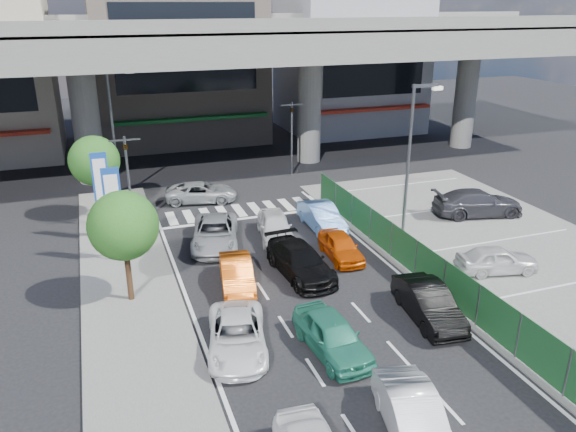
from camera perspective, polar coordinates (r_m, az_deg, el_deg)
name	(u,v)px	position (r m, az deg, el deg)	size (l,w,h in m)	color
ground	(324,319)	(22.46, 3.68, -10.44)	(120.00, 120.00, 0.00)	black
parking_lot	(517,258)	(29.47, 22.22, -3.98)	(12.00, 28.00, 0.06)	#5D5D5B
sidewalk_left	(132,300)	(24.50, -15.59, -8.21)	(4.00, 30.00, 0.12)	#5D5D5B
fence_run	(428,268)	(25.10, 14.07, -5.15)	(0.16, 22.00, 1.80)	#1B4F25
expressway	(201,47)	(40.40, -8.81, 16.62)	(64.00, 14.00, 10.75)	slate
building_center	(177,53)	(51.27, -11.22, 15.94)	(14.00, 10.90, 15.00)	gray
building_east	(350,65)	(55.19, 6.27, 14.97)	(12.00, 10.90, 12.00)	gray
traffic_light_left	(127,160)	(30.59, -16.08, 5.48)	(1.60, 1.24, 5.20)	#595B60
traffic_light_right	(292,120)	(39.63, 0.38, 9.72)	(1.60, 1.24, 5.20)	#595B60
street_lamp_right	(412,150)	(28.71, 12.51, 6.55)	(1.65, 0.22, 8.00)	#595B60
street_lamp_left	(115,122)	(36.24, -17.15, 9.08)	(1.65, 0.22, 8.00)	#595B60
signboard_near	(113,202)	(26.96, -17.35, 1.35)	(0.80, 0.14, 4.70)	#595B60
signboard_far	(101,184)	(29.82, -18.44, 3.08)	(0.80, 0.14, 4.70)	#595B60
tree_near	(123,226)	(23.10, -16.39, -0.97)	(2.80, 2.80, 4.80)	#382314
tree_far	(94,161)	(33.11, -19.08, 5.31)	(2.80, 2.80, 4.80)	#382314
hatch_white_back_mid	(414,417)	(17.26, 12.65, -19.31)	(1.43, 4.09, 1.35)	white
sedan_white_mid_left	(237,335)	(20.42, -5.20, -11.99)	(2.02, 4.38, 1.22)	white
taxi_teal_mid	(332,335)	(20.27, 4.51, -11.97)	(1.63, 4.05, 1.38)	#2A8469
hatch_black_mid_right	(428,303)	(22.78, 14.08, -8.59)	(1.46, 4.19, 1.38)	black
taxi_orange_left	(237,274)	(24.54, -5.24, -5.90)	(1.34, 3.83, 1.26)	orange
sedan_black_mid	(300,261)	(25.46, 1.26, -4.61)	(1.93, 4.76, 1.38)	black
taxi_orange_right	(341,246)	(27.27, 5.38, -3.08)	(1.44, 3.57, 1.22)	#CD4906
wagon_silver_front_left	(215,233)	(28.70, -7.42, -1.75)	(2.26, 4.89, 1.36)	#939599
sedan_white_front_mid	(275,226)	(29.35, -1.33, -1.02)	(1.63, 4.05, 1.38)	silver
kei_truck_front_right	(322,217)	(30.62, 3.44, -0.10)	(1.46, 4.18, 1.38)	#5583C4
crossing_wagon_silver	(201,192)	(35.20, -8.78, 2.40)	(2.02, 4.37, 1.21)	#939699
parked_sedan_white	(497,259)	(27.35, 20.46, -4.15)	(1.48, 3.67, 1.25)	silver
parked_sedan_dgrey	(478,203)	(34.18, 18.74, 1.29)	(2.10, 5.16, 1.50)	#34343A
traffic_cone	(376,234)	(29.54, 8.97, -1.79)	(0.33, 0.33, 0.64)	red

